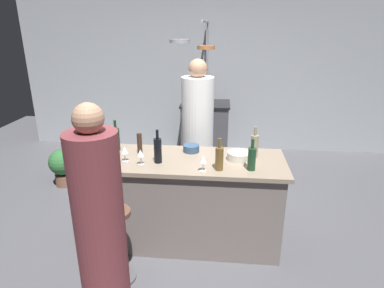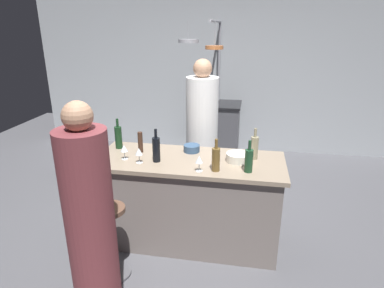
% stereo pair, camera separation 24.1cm
% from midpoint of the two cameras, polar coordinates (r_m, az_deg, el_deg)
% --- Properties ---
extents(ground_plane, '(9.00, 9.00, 0.00)m').
position_cam_midpoint_polar(ground_plane, '(3.58, -2.25, -16.10)').
color(ground_plane, '#4C4C51').
extents(back_wall, '(6.40, 0.16, 2.60)m').
position_cam_midpoint_polar(back_wall, '(5.79, 1.43, 11.94)').
color(back_wall, '#9EA3A8').
rests_on(back_wall, ground_plane).
extents(kitchen_island, '(1.80, 0.72, 0.90)m').
position_cam_midpoint_polar(kitchen_island, '(3.33, -2.35, -9.79)').
color(kitchen_island, slate).
rests_on(kitchen_island, ground_plane).
extents(stove_range, '(0.80, 0.64, 0.89)m').
position_cam_midpoint_polar(stove_range, '(5.58, 1.05, 2.66)').
color(stove_range, '#47474C').
rests_on(stove_range, ground_plane).
extents(chef, '(0.37, 0.37, 1.76)m').
position_cam_midpoint_polar(chef, '(3.93, -0.74, 0.74)').
color(chef, white).
rests_on(chef, ground_plane).
extents(bar_stool_left, '(0.28, 0.28, 0.68)m').
position_cam_midpoint_polar(bar_stool_left, '(3.00, -15.13, -16.10)').
color(bar_stool_left, '#4C4C51').
rests_on(bar_stool_left, ground_plane).
extents(guest_left, '(0.35, 0.35, 1.66)m').
position_cam_midpoint_polar(guest_left, '(2.49, -18.36, -13.62)').
color(guest_left, brown).
rests_on(guest_left, ground_plane).
extents(overhead_pot_rack, '(0.60, 1.35, 2.17)m').
position_cam_midpoint_polar(overhead_pot_rack, '(4.95, -0.14, 14.39)').
color(overhead_pot_rack, gray).
rests_on(overhead_pot_rack, ground_plane).
extents(potted_plant, '(0.36, 0.36, 0.52)m').
position_cam_midpoint_polar(potted_plant, '(4.90, -22.78, -3.38)').
color(potted_plant, brown).
rests_on(potted_plant, ground_plane).
extents(pepper_mill, '(0.05, 0.05, 0.21)m').
position_cam_midpoint_polar(pepper_mill, '(3.29, -11.12, 0.03)').
color(pepper_mill, '#382319').
rests_on(pepper_mill, kitchen_island).
extents(wine_bottle_white, '(0.07, 0.07, 0.30)m').
position_cam_midpoint_polar(wine_bottle_white, '(3.19, 8.63, -0.28)').
color(wine_bottle_white, gray).
rests_on(wine_bottle_white, kitchen_island).
extents(wine_bottle_red, '(0.07, 0.07, 0.31)m').
position_cam_midpoint_polar(wine_bottle_red, '(3.43, -14.94, 0.85)').
color(wine_bottle_red, '#143319').
rests_on(wine_bottle_red, kitchen_island).
extents(wine_bottle_amber, '(0.07, 0.07, 0.29)m').
position_cam_midpoint_polar(wine_bottle_amber, '(2.87, 2.36, -2.47)').
color(wine_bottle_amber, brown).
rests_on(wine_bottle_amber, kitchen_island).
extents(wine_bottle_dark, '(0.07, 0.07, 0.32)m').
position_cam_midpoint_polar(wine_bottle_dark, '(3.05, -8.19, -1.06)').
color(wine_bottle_dark, black).
rests_on(wine_bottle_dark, kitchen_island).
extents(wine_bottle_green, '(0.07, 0.07, 0.29)m').
position_cam_midpoint_polar(wine_bottle_green, '(2.90, 7.96, -2.51)').
color(wine_bottle_green, '#193D23').
rests_on(wine_bottle_green, kitchen_island).
extents(wine_glass_near_left_guest, '(0.07, 0.07, 0.15)m').
position_cam_midpoint_polar(wine_glass_near_left_guest, '(3.04, -11.15, -1.70)').
color(wine_glass_near_left_guest, silver).
rests_on(wine_glass_near_left_guest, kitchen_island).
extents(wine_glass_near_right_guest, '(0.07, 0.07, 0.15)m').
position_cam_midpoint_polar(wine_glass_near_right_guest, '(3.14, -13.75, -1.18)').
color(wine_glass_near_right_guest, silver).
rests_on(wine_glass_near_right_guest, kitchen_island).
extents(wine_glass_by_chef, '(0.07, 0.07, 0.15)m').
position_cam_midpoint_polar(wine_glass_by_chef, '(2.85, -0.50, -2.78)').
color(wine_glass_by_chef, silver).
rests_on(wine_glass_by_chef, kitchen_island).
extents(mixing_bowl_blue, '(0.16, 0.16, 0.07)m').
position_cam_midpoint_polar(mixing_bowl_blue, '(3.31, -2.21, -0.78)').
color(mixing_bowl_blue, '#334C6B').
rests_on(mixing_bowl_blue, kitchen_island).
extents(mixing_bowl_ceramic, '(0.22, 0.22, 0.08)m').
position_cam_midpoint_polar(mixing_bowl_ceramic, '(3.12, 5.92, -2.10)').
color(mixing_bowl_ceramic, silver).
rests_on(mixing_bowl_ceramic, kitchen_island).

